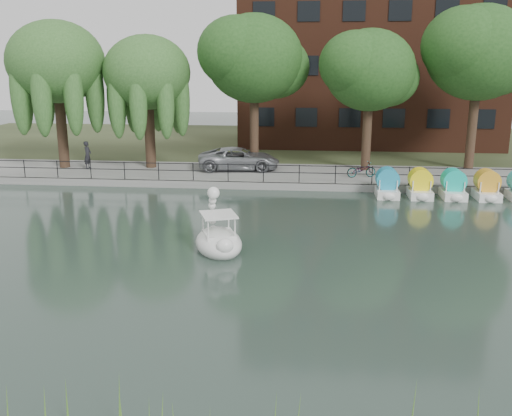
# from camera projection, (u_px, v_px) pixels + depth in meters

# --- Properties ---
(ground_plane) EXTENTS (120.00, 120.00, 0.00)m
(ground_plane) POSITION_uv_depth(u_px,v_px,m) (230.00, 274.00, 19.34)
(ground_plane) COLOR #364A44
(promenade) EXTENTS (40.00, 6.00, 0.40)m
(promenade) POSITION_uv_depth(u_px,v_px,m) (267.00, 176.00, 34.69)
(promenade) COLOR gray
(promenade) RESTS_ON ground_plane
(kerb) EXTENTS (40.00, 0.25, 0.40)m
(kerb) POSITION_uv_depth(u_px,v_px,m) (263.00, 186.00, 31.85)
(kerb) COLOR gray
(kerb) RESTS_ON ground_plane
(land_strip) EXTENTS (60.00, 22.00, 0.36)m
(land_strip) POSITION_uv_depth(u_px,v_px,m) (280.00, 143.00, 48.17)
(land_strip) COLOR #47512D
(land_strip) RESTS_ON ground_plane
(railing) EXTENTS (32.00, 0.05, 1.00)m
(railing) POSITION_uv_depth(u_px,v_px,m) (263.00, 169.00, 31.81)
(railing) COLOR black
(railing) RESTS_ON promenade
(apartment_building) EXTENTS (20.00, 10.07, 18.00)m
(apartment_building) POSITION_uv_depth(u_px,v_px,m) (370.00, 29.00, 45.14)
(apartment_building) COLOR #4C1E16
(apartment_building) RESTS_ON land_strip
(willow_left) EXTENTS (5.88, 5.88, 9.01)m
(willow_left) POSITION_uv_depth(u_px,v_px,m) (56.00, 62.00, 34.72)
(willow_left) COLOR #473323
(willow_left) RESTS_ON promenade
(willow_mid) EXTENTS (5.32, 5.32, 8.15)m
(willow_mid) POSITION_uv_depth(u_px,v_px,m) (147.00, 73.00, 34.83)
(willow_mid) COLOR #473323
(willow_mid) RESTS_ON promenade
(broadleaf_center) EXTENTS (6.00, 6.00, 9.25)m
(broadleaf_center) POSITION_uv_depth(u_px,v_px,m) (254.00, 59.00, 34.97)
(broadleaf_center) COLOR #473323
(broadleaf_center) RESTS_ON promenade
(broadleaf_right) EXTENTS (5.40, 5.40, 8.32)m
(broadleaf_right) POSITION_uv_depth(u_px,v_px,m) (370.00, 71.00, 33.99)
(broadleaf_right) COLOR #473323
(broadleaf_right) RESTS_ON promenade
(broadleaf_far) EXTENTS (6.30, 6.30, 9.71)m
(broadleaf_far) POSITION_uv_depth(u_px,v_px,m) (479.00, 53.00, 34.08)
(broadleaf_far) COLOR #473323
(broadleaf_far) RESTS_ON promenade
(minivan) EXTENTS (3.22, 5.97, 1.59)m
(minivan) POSITION_uv_depth(u_px,v_px,m) (239.00, 157.00, 35.23)
(minivan) COLOR gray
(minivan) RESTS_ON promenade
(bicycle) EXTENTS (1.04, 1.82, 1.00)m
(bicycle) POSITION_uv_depth(u_px,v_px,m) (361.00, 169.00, 33.08)
(bicycle) COLOR gray
(bicycle) RESTS_ON promenade
(pedestrian) EXTENTS (0.51, 0.73, 1.98)m
(pedestrian) POSITION_uv_depth(u_px,v_px,m) (87.00, 153.00, 35.56)
(pedestrian) COLOR black
(pedestrian) RESTS_ON promenade
(swan_boat) EXTENTS (2.55, 3.14, 2.30)m
(swan_boat) POSITION_uv_depth(u_px,v_px,m) (218.00, 238.00, 21.66)
(swan_boat) COLOR white
(swan_boat) RESTS_ON ground_plane
(pedal_boat_row) EXTENTS (11.35, 1.70, 1.40)m
(pedal_boat_row) POSITION_uv_depth(u_px,v_px,m) (487.00, 187.00, 29.61)
(pedal_boat_row) COLOR white
(pedal_boat_row) RESTS_ON ground_plane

